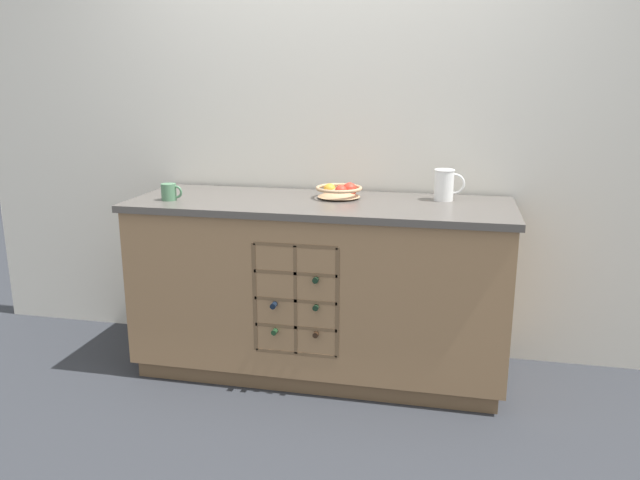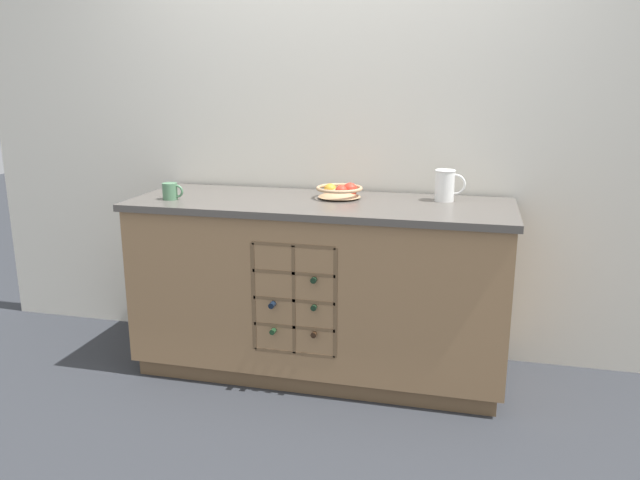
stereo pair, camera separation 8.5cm
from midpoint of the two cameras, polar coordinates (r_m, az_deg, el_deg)
The scene contains 6 objects.
ground_plane at distance 3.49m, azimuth 0.72°, elevation -11.68°, with size 14.00×14.00×0.00m, color #2D3035.
back_wall at distance 3.53m, azimuth 2.27°, elevation 10.17°, with size 4.40×0.06×2.55m, color silver.
kitchen_island at distance 3.31m, azimuth 0.72°, elevation -4.30°, with size 1.95×0.71×0.94m.
fruit_bowl at distance 3.26m, azimuth 2.57°, elevation 4.52°, with size 0.24×0.24×0.08m.
white_pitcher at distance 3.25m, azimuth 12.14°, elevation 4.97°, with size 0.16×0.10×0.16m.
ceramic_mug at distance 3.31m, azimuth -12.78°, elevation 4.37°, with size 0.11×0.08×0.09m.
Camera 2 is at (0.76, -3.04, 1.53)m, focal length 35.00 mm.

